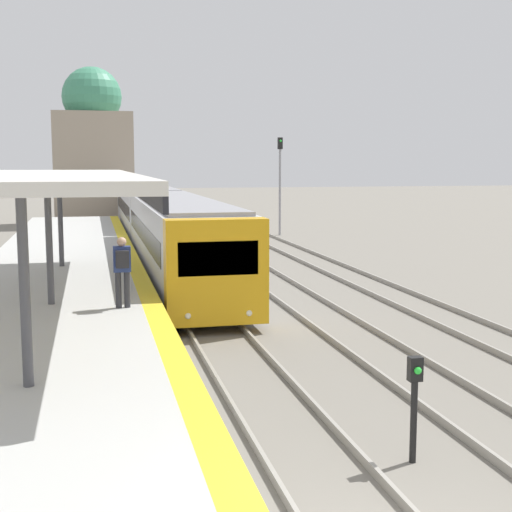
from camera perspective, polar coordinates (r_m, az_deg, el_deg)
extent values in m
cube|color=beige|center=(17.54, -16.40, 6.06)|extent=(4.00, 16.31, 0.20)
cube|color=black|center=(17.54, -9.95, 5.53)|extent=(0.08, 16.31, 0.24)
cylinder|color=#47474C|center=(11.20, -18.02, -2.69)|extent=(0.16, 0.16, 2.93)
cylinder|color=#47474C|center=(17.64, -16.21, 0.97)|extent=(0.16, 0.16, 2.93)
cylinder|color=#47474C|center=(24.13, -15.38, 2.67)|extent=(0.16, 0.16, 2.93)
cylinder|color=#2D2D33|center=(16.96, -10.95, -2.68)|extent=(0.14, 0.14, 0.85)
cylinder|color=#2D2D33|center=(16.97, -10.28, -2.66)|extent=(0.14, 0.14, 0.85)
cube|color=navy|center=(16.85, -10.67, -0.24)|extent=(0.40, 0.22, 0.60)
sphere|color=tan|center=(16.80, -10.71, 1.13)|extent=(0.22, 0.22, 0.22)
cube|color=#232328|center=(16.65, -10.65, -0.26)|extent=(0.30, 0.18, 0.40)
cube|color=gold|center=(18.30, -3.20, -1.24)|extent=(2.63, 0.70, 2.71)
cube|color=black|center=(17.92, -3.03, -0.20)|extent=(2.05, 0.04, 0.87)
sphere|color=#EFEACC|center=(18.04, -5.47, -4.81)|extent=(0.16, 0.16, 0.16)
sphere|color=#EFEACC|center=(18.31, -0.55, -4.59)|extent=(0.16, 0.16, 0.16)
cube|color=#B7B7BC|center=(26.20, -6.20, 1.36)|extent=(2.63, 15.40, 2.71)
cube|color=gray|center=(26.09, -6.25, 4.45)|extent=(2.31, 15.10, 0.12)
cube|color=black|center=(26.17, -6.21, 2.01)|extent=(2.65, 14.17, 0.71)
cylinder|color=black|center=(21.35, -7.54, -3.52)|extent=(0.12, 0.70, 0.70)
cylinder|color=black|center=(21.67, -1.63, -3.30)|extent=(0.12, 0.70, 0.70)
cylinder|color=black|center=(31.21, -9.30, -0.08)|extent=(0.12, 0.70, 0.70)
cylinder|color=black|center=(31.43, -5.24, 0.03)|extent=(0.12, 0.70, 0.70)
cube|color=#B7B7BC|center=(41.84, -8.78, 3.58)|extent=(2.63, 15.40, 2.71)
cube|color=gray|center=(41.77, -8.82, 5.52)|extent=(2.31, 15.10, 0.12)
cube|color=black|center=(41.82, -8.79, 3.99)|extent=(2.65, 14.17, 0.71)
cylinder|color=black|center=(36.90, -9.89, 1.05)|extent=(0.12, 0.70, 0.70)
cylinder|color=black|center=(37.08, -6.44, 1.15)|extent=(0.12, 0.70, 0.70)
cylinder|color=black|center=(46.85, -10.57, 2.38)|extent=(0.12, 0.70, 0.70)
cylinder|color=black|center=(47.00, -7.85, 2.45)|extent=(0.12, 0.70, 0.70)
cube|color=#B7B7BC|center=(57.53, -9.96, 4.59)|extent=(2.63, 15.40, 2.71)
cube|color=gray|center=(57.48, -9.99, 6.00)|extent=(2.31, 15.10, 0.12)
cube|color=black|center=(57.52, -9.96, 4.88)|extent=(2.65, 14.17, 0.71)
cylinder|color=black|center=(52.57, -10.85, 2.91)|extent=(0.12, 0.70, 0.70)
cylinder|color=black|center=(52.70, -8.41, 2.97)|extent=(0.12, 0.70, 0.70)
cylinder|color=black|center=(62.55, -11.20, 3.61)|extent=(0.12, 0.70, 0.70)
cylinder|color=black|center=(62.66, -9.16, 3.66)|extent=(0.12, 0.70, 0.70)
cylinder|color=black|center=(10.97, 12.49, -12.82)|extent=(0.10, 0.10, 1.24)
cube|color=black|center=(10.72, 12.61, -8.81)|extent=(0.20, 0.14, 0.36)
sphere|color=green|center=(10.65, 12.83, -8.93)|extent=(0.11, 0.11, 0.11)
cylinder|color=gray|center=(43.49, 1.93, 5.56)|extent=(0.14, 0.14, 5.92)
cube|color=black|center=(43.49, 1.94, 9.00)|extent=(0.28, 0.20, 0.70)
sphere|color=green|center=(43.37, 1.98, 9.19)|extent=(0.14, 0.14, 0.14)
cube|color=gray|center=(52.70, -12.84, 6.79)|extent=(5.43, 5.43, 7.90)
sphere|color=#3D8966|center=(52.90, -13.00, 12.31)|extent=(4.17, 4.17, 4.17)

